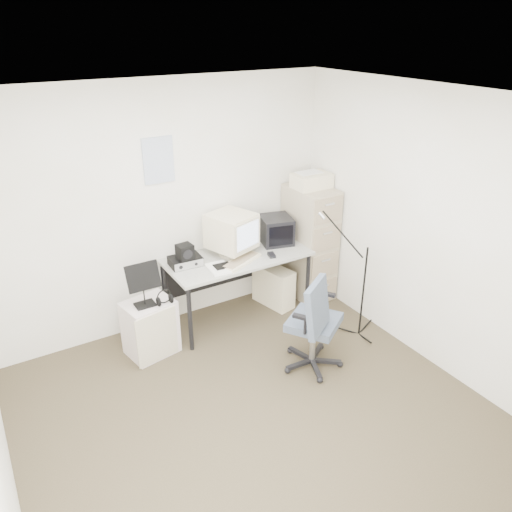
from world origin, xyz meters
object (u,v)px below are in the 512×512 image
office_chair (314,320)px  desk (238,286)px  filing_cabinet (309,243)px  side_cart (150,327)px

office_chair → desk: bearing=65.3°
filing_cabinet → office_chair: bearing=-124.6°
filing_cabinet → side_cart: size_ratio=2.34×
filing_cabinet → desk: 0.99m
filing_cabinet → desk: size_ratio=0.87×
filing_cabinet → office_chair: size_ratio=1.32×
desk → office_chair: office_chair is taller
filing_cabinet → side_cart: filing_cabinet is taller
filing_cabinet → side_cart: bearing=-175.3°
office_chair → side_cart: bearing=108.0°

